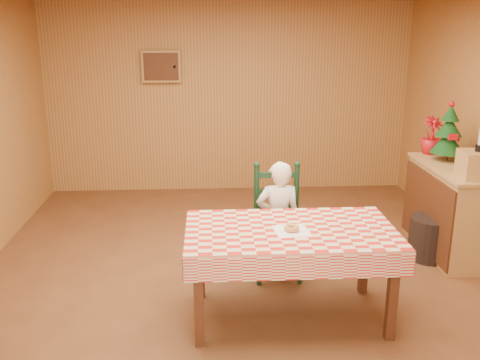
# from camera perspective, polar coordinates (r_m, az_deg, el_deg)

# --- Properties ---
(ground) EXTENTS (6.00, 6.00, 0.00)m
(ground) POSITION_cam_1_polar(r_m,az_deg,el_deg) (5.00, 0.14, -11.15)
(ground) COLOR brown
(ground) RESTS_ON ground
(cabin_walls) EXTENTS (5.10, 6.05, 2.65)m
(cabin_walls) POSITION_cam_1_polar(r_m,az_deg,el_deg) (4.99, -0.26, 10.79)
(cabin_walls) COLOR #AD7A3E
(cabin_walls) RESTS_ON ground
(dining_table) EXTENTS (1.66, 0.96, 0.77)m
(dining_table) POSITION_cam_1_polar(r_m,az_deg,el_deg) (4.25, 5.39, -6.22)
(dining_table) COLOR #4E2814
(dining_table) RESTS_ON ground
(ladder_chair) EXTENTS (0.44, 0.40, 1.08)m
(ladder_chair) POSITION_cam_1_polar(r_m,az_deg,el_deg) (5.04, 4.01, -4.71)
(ladder_chair) COLOR black
(ladder_chair) RESTS_ON ground
(seated_child) EXTENTS (0.41, 0.27, 1.12)m
(seated_child) POSITION_cam_1_polar(r_m,az_deg,el_deg) (4.96, 4.10, -4.31)
(seated_child) COLOR white
(seated_child) RESTS_ON ground
(napkin) EXTENTS (0.29, 0.29, 0.00)m
(napkin) POSITION_cam_1_polar(r_m,az_deg,el_deg) (4.17, 5.52, -5.42)
(napkin) COLOR white
(napkin) RESTS_ON dining_table
(donut) EXTENTS (0.14, 0.14, 0.04)m
(donut) POSITION_cam_1_polar(r_m,az_deg,el_deg) (4.16, 5.53, -5.14)
(donut) COLOR #C07C45
(donut) RESTS_ON napkin
(shelf_unit) EXTENTS (0.54, 1.24, 0.93)m
(shelf_unit) POSITION_cam_1_polar(r_m,az_deg,el_deg) (5.91, 21.52, -2.98)
(shelf_unit) COLOR tan
(shelf_unit) RESTS_ON ground
(crate) EXTENTS (0.32, 0.32, 0.25)m
(crate) POSITION_cam_1_polar(r_m,az_deg,el_deg) (5.41, 23.97, 1.52)
(crate) COLOR tan
(crate) RESTS_ON shelf_unit
(christmas_tree) EXTENTS (0.34, 0.34, 0.62)m
(christmas_tree) POSITION_cam_1_polar(r_m,az_deg,el_deg) (5.95, 21.36, 4.60)
(christmas_tree) COLOR #4E2814
(christmas_tree) RESTS_ON shelf_unit
(flower_arrangement) EXTENTS (0.29, 0.29, 0.41)m
(flower_arrangement) POSITION_cam_1_polar(r_m,az_deg,el_deg) (6.21, 19.75, 4.51)
(flower_arrangement) COLOR #AE1019
(flower_arrangement) RESTS_ON shelf_unit
(candle_set) EXTENTS (0.07, 0.07, 0.22)m
(candle_set) POSITION_cam_1_polar(r_m,az_deg,el_deg) (5.37, 24.20, 3.48)
(candle_set) COLOR black
(candle_set) RESTS_ON crate
(storage_bin) EXTENTS (0.47, 0.47, 0.43)m
(storage_bin) POSITION_cam_1_polar(r_m,az_deg,el_deg) (5.79, 19.66, -5.85)
(storage_bin) COLOR black
(storage_bin) RESTS_ON ground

